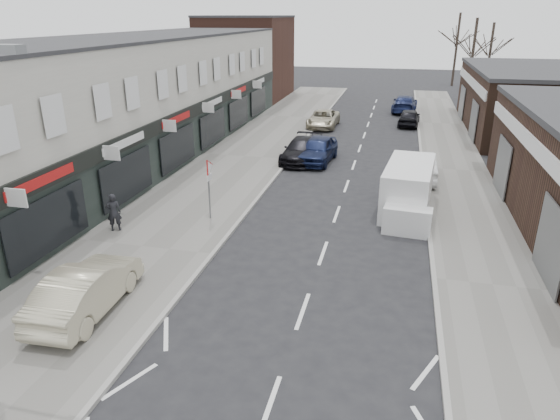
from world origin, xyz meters
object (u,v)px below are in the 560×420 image
Objects in this scene: parked_car_left_b at (301,150)px; pedestrian at (114,212)px; parked_car_left_a at (318,150)px; parked_car_right_a at (417,165)px; warning_sign at (209,172)px; parked_car_left_c at (323,119)px; parked_car_right_c at (405,104)px; white_van at (408,190)px; sedan_on_pavement at (86,289)px; parked_car_right_b at (409,117)px.

pedestrian is at bearing -110.54° from parked_car_left_b.
parked_car_right_a reaches higher than parked_car_left_a.
warning_sign is 10.46m from parked_car_left_b.
warning_sign reaches higher than parked_car_left_c.
parked_car_right_c is at bearing 53.63° from parked_car_left_c.
parked_car_left_c is at bearing 116.28° from white_van.
sedan_on_pavement is 0.86× the size of parked_car_right_c.
white_van is 8.83m from parked_car_left_a.
pedestrian is at bearing 73.45° from parked_car_right_c.
warning_sign is 29.48m from parked_car_right_c.
parked_car_right_a reaches higher than parked_car_right_b.
white_van reaches higher than parked_car_right_b.
parked_car_left_c is (1.76, 20.15, -1.55)m from warning_sign.
white_van is at bearing 20.55° from warning_sign.
parked_car_right_b is 6.13m from parked_car_right_c.
parked_car_left_c is (-0.20, 9.99, -0.03)m from parked_car_left_b.
parked_car_left_a is at bearing 3.93° from parked_car_left_b.
sedan_on_pavement is 5.96m from pedestrian.
white_van reaches higher than parked_car_left_c.
white_van reaches higher than pedestrian.
parked_car_left_b is (1.96, 10.16, -1.53)m from warning_sign.
parked_car_left_a is at bearing 70.02° from parked_car_right_b.
pedestrian reaches higher than parked_car_left_c.
parked_car_left_a is at bearing -82.50° from parked_car_left_c.
sedan_on_pavement reaches higher than parked_car_left_a.
sedan_on_pavement is at bearing -97.49° from parked_car_left_a.
parked_car_right_a is at bearing -124.09° from sedan_on_pavement.
pedestrian is (-11.47, -5.17, -0.11)m from white_van.
parked_car_left_c is at bearing 56.67° from parked_car_right_c.
pedestrian reaches higher than parked_car_right_a.
sedan_on_pavement is at bearing 79.81° from parked_car_right_c.
warning_sign reaches higher than parked_car_right_b.
warning_sign is 1.72× the size of pedestrian.
warning_sign reaches higher than parked_car_right_c.
white_van is 1.22× the size of parked_car_left_b.
warning_sign is at bearing -99.78° from sedan_on_pavement.
pedestrian is 0.40× the size of parked_car_right_b.
warning_sign is at bearing -172.14° from pedestrian.
warning_sign is at bearing -94.28° from parked_car_left_c.
parked_car_right_a is (8.66, 8.06, -1.43)m from warning_sign.
sedan_on_pavement is 0.93× the size of parked_car_left_b.
sedan_on_pavement is 2.77× the size of pedestrian.
white_van is at bearing 179.60° from pedestrian.
parked_car_right_c is (-0.70, 20.29, -0.03)m from parked_car_right_a.
parked_car_left_c is at bearing -98.11° from sedan_on_pavement.
parked_car_right_a reaches higher than parked_car_left_b.
sedan_on_pavement is at bearing 76.77° from parked_car_right_b.
parked_car_left_c is at bearing 21.70° from parked_car_right_b.
parked_car_left_c is at bearing 85.01° from warning_sign.
parked_car_left_c is (-6.40, 17.09, -0.37)m from white_van.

